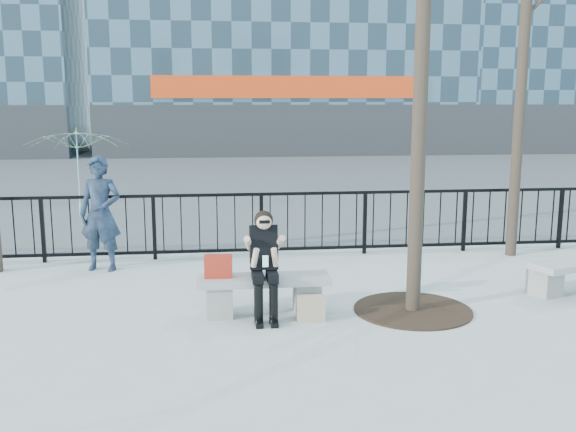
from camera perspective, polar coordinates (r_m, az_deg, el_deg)
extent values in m
plane|color=#A5A6A0|center=(8.17, -2.16, -8.68)|extent=(120.00, 120.00, 0.00)
cube|color=#474747|center=(22.86, -5.13, 3.65)|extent=(60.00, 23.00, 0.01)
cube|color=black|center=(10.83, -3.45, 1.93)|extent=(14.00, 0.05, 0.05)
cube|color=black|center=(11.01, -3.40, -3.01)|extent=(14.00, 0.05, 0.05)
cube|color=#2D2D30|center=(29.91, 0.25, 7.56)|extent=(18.00, 0.08, 2.40)
cube|color=red|center=(29.82, 0.27, 11.40)|extent=(12.60, 0.12, 1.00)
cylinder|color=black|center=(8.07, 11.98, 17.87)|extent=(0.18, 0.18, 7.50)
cylinder|color=black|center=(11.52, 20.22, 13.91)|extent=(0.18, 0.18, 7.00)
cylinder|color=black|center=(8.43, 11.02, -8.19)|extent=(1.50, 1.50, 0.02)
cube|color=slate|center=(8.08, -6.09, -7.45)|extent=(0.32, 0.38, 0.40)
cube|color=slate|center=(8.16, 1.71, -7.21)|extent=(0.32, 0.38, 0.40)
cube|color=gray|center=(8.04, -2.18, -5.68)|extent=(1.65, 0.46, 0.09)
cube|color=slate|center=(9.54, 21.87, -5.37)|extent=(0.32, 0.38, 0.40)
cube|color=#AF2415|center=(7.98, -6.21, -4.46)|extent=(0.35, 0.18, 0.28)
cube|color=tan|center=(7.86, 2.05, -8.22)|extent=(0.34, 0.14, 0.32)
imported|color=black|center=(10.41, -16.33, 0.21)|extent=(0.74, 0.56, 1.81)
imported|color=yellow|center=(15.20, -18.18, 3.64)|extent=(2.42, 2.47, 2.04)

